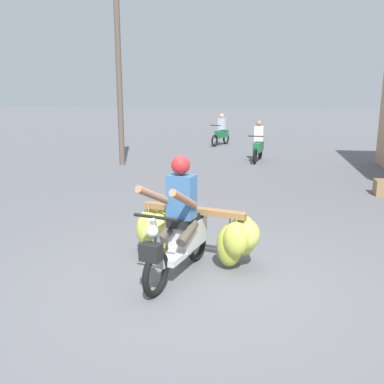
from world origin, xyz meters
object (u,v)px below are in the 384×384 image
at_px(motorbike_main_loaded, 189,231).
at_px(motorbike_distant_ahead_left, 258,145).
at_px(utility_pole, 119,80).
at_px(motorbike_distant_ahead_right, 221,132).

bearing_deg(motorbike_main_loaded, motorbike_distant_ahead_left, 85.67).
distance_m(motorbike_main_loaded, utility_pole, 8.97).
bearing_deg(utility_pole, motorbike_distant_ahead_right, 65.51).
xyz_separation_m(motorbike_main_loaded, motorbike_distant_ahead_left, (0.71, 9.35, 0.07)).
relative_size(motorbike_main_loaded, motorbike_distant_ahead_left, 1.20).
height_order(motorbike_distant_ahead_right, utility_pole, utility_pole).
distance_m(motorbike_main_loaded, motorbike_distant_ahead_right, 13.72).
relative_size(motorbike_distant_ahead_right, utility_pole, 0.28).
bearing_deg(motorbike_main_loaded, motorbike_distant_ahead_right, 94.36).
relative_size(motorbike_main_loaded, utility_pole, 0.36).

